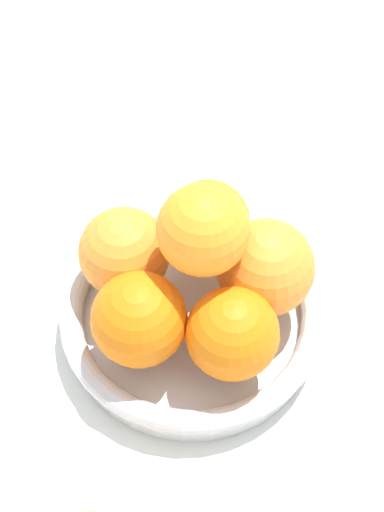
{
  "coord_description": "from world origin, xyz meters",
  "views": [
    {
      "loc": [
        0.04,
        0.33,
        0.56
      ],
      "look_at": [
        0.0,
        0.0,
        0.11
      ],
      "focal_mm": 50.0,
      "sensor_mm": 36.0,
      "label": 1
    }
  ],
  "objects": [
    {
      "name": "orange_pile",
      "position": [
        -0.0,
        -0.0,
        0.09
      ],
      "size": [
        0.19,
        0.19,
        0.14
      ],
      "color": "orange",
      "rests_on": "fruit_bowl"
    },
    {
      "name": "ground_plane",
      "position": [
        0.0,
        0.0,
        0.0
      ],
      "size": [
        4.0,
        4.0,
        0.0
      ],
      "primitive_type": "plane",
      "color": "silver"
    },
    {
      "name": "fruit_bowl",
      "position": [
        0.0,
        0.0,
        0.02
      ],
      "size": [
        0.23,
        0.23,
        0.04
      ],
      "color": "silver",
      "rests_on": "ground_plane"
    }
  ]
}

